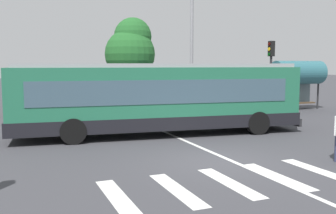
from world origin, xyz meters
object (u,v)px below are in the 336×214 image
Objects in this scene: parked_car_teal at (72,99)px; bus_stop_shelter at (298,74)px; parked_car_blue at (155,97)px; parked_car_white at (217,95)px; traffic_light_far_corner at (271,65)px; city_transit_bus at (159,98)px; twin_arm_street_lamp at (192,26)px; background_tree_right at (131,49)px; parked_car_champagne at (28,101)px; parked_car_black at (113,99)px; parked_car_charcoal at (186,96)px.

bus_stop_shelter is at bearing -19.61° from parked_car_teal.
parked_car_teal is at bearing 174.65° from parked_car_blue.
bus_stop_shelter is at bearing -27.86° from parked_car_blue.
parked_car_white is 1.26× the size of bus_stop_shelter.
city_transit_bus is at bearing -157.46° from traffic_light_far_corner.
traffic_light_far_corner is at bearing -37.57° from twin_arm_street_lamp.
twin_arm_street_lamp reaches higher than background_tree_right.
parked_car_white is 0.70× the size of background_tree_right.
parked_car_champagne is at bearing -179.61° from parked_car_white.
parked_car_black is (5.29, -0.24, 0.00)m from parked_car_champagne.
parked_car_champagne is 0.99× the size of parked_car_white.
traffic_light_far_corner is at bearing -36.59° from parked_car_black.
background_tree_right reaches higher than city_transit_bus.
parked_car_white is at bearing -0.58° from parked_car_teal.
parked_car_white is at bearing 123.97° from bus_stop_shelter.
twin_arm_street_lamp is (9.57, -3.31, 4.61)m from parked_car_champagne.
parked_car_blue and parked_car_white have the same top height.
parked_car_charcoal is (5.44, 0.15, 0.00)m from parked_car_black.
parked_car_white is at bearing -33.78° from background_tree_right.
parked_car_charcoal is at bearing 1.56° from parked_car_black.
parked_car_blue is at bearing -174.76° from parked_car_charcoal.
parked_car_black is 0.99× the size of parked_car_blue.
parked_car_champagne is 8.22m from parked_car_blue.
parked_car_white is (13.37, 0.09, 0.00)m from parked_car_champagne.
city_transit_bus is 2.79× the size of parked_car_black.
parked_car_blue is 9.69m from bus_stop_shelter.
bus_stop_shelter is 0.42× the size of twin_arm_street_lamp.
twin_arm_street_lamp is (4.66, 6.43, 3.79)m from city_transit_bus.
traffic_light_far_corner reaches higher than parked_car_champagne.
parked_car_teal is 0.99× the size of parked_car_charcoal.
city_transit_bus is 9.26m from traffic_light_far_corner.
parked_car_white is at bearing 49.29° from city_transit_bus.
parked_car_champagne is 1.00× the size of parked_car_teal.
traffic_light_far_corner is 3.63m from bus_stop_shelter.
city_transit_bus is 2.75× the size of parked_car_charcoal.
parked_car_teal is (-2.23, 9.94, -0.82)m from city_transit_bus.
city_transit_bus is 1.46× the size of twin_arm_street_lamp.
bus_stop_shelter reaches higher than city_transit_bus.
parked_car_charcoal is (2.51, 0.23, 0.00)m from parked_car_blue.
city_transit_bus is at bearing -130.71° from parked_car_white.
parked_car_champagne is 17.41m from bus_stop_shelter.
traffic_light_far_corner reaches higher than parked_car_white.
bus_stop_shelter is at bearing -56.03° from parked_car_white.
twin_arm_street_lamp is at bearing -76.08° from background_tree_right.
background_tree_right reaches higher than parked_car_teal.
traffic_light_far_corner is 0.66× the size of background_tree_right.
parked_car_blue is 5.18m from parked_car_white.
parked_car_teal is at bearing 177.96° from parked_car_charcoal.
parked_car_black is 0.68× the size of background_tree_right.
bus_stop_shelter is 7.82m from twin_arm_street_lamp.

